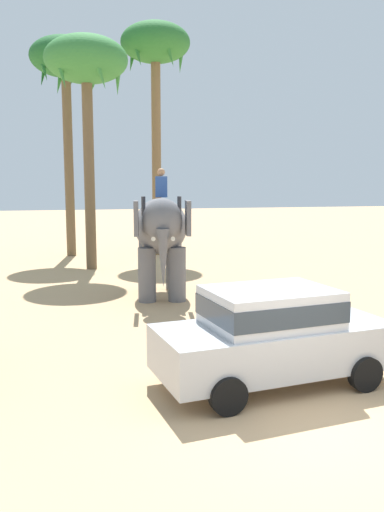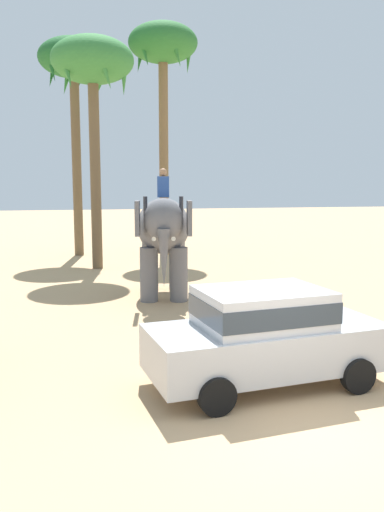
{
  "view_description": "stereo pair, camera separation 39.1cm",
  "coord_description": "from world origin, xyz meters",
  "px_view_note": "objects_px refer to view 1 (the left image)",
  "views": [
    {
      "loc": [
        -3.47,
        -6.67,
        3.51
      ],
      "look_at": [
        -0.33,
        6.42,
        1.6
      ],
      "focal_mm": 37.02,
      "sensor_mm": 36.0,
      "label": 1
    },
    {
      "loc": [
        -3.09,
        -6.76,
        3.51
      ],
      "look_at": [
        -0.33,
        6.42,
        1.6
      ],
      "focal_mm": 37.02,
      "sensor_mm": 36.0,
      "label": 2
    }
  ],
  "objects_px": {
    "elephant_with_mahout": "(161,232)",
    "palm_tree_left_of_road": "(155,53)",
    "palm_tree_near_hut": "(66,66)",
    "car_sedan_foreground": "(273,332)",
    "palm_tree_behind_elephant": "(86,67)"
  },
  "relations": [
    {
      "from": "elephant_with_mahout",
      "to": "palm_tree_left_of_road",
      "type": "xyz_separation_m",
      "value": [
        1.47,
        9.32,
        7.38
      ]
    },
    {
      "from": "palm_tree_near_hut",
      "to": "palm_tree_left_of_road",
      "type": "relative_size",
      "value": 0.93
    },
    {
      "from": "elephant_with_mahout",
      "to": "palm_tree_behind_elephant",
      "type": "relative_size",
      "value": 0.44
    },
    {
      "from": "car_sedan_foreground",
      "to": "palm_tree_near_hut",
      "type": "relative_size",
      "value": 0.43
    },
    {
      "from": "car_sedan_foreground",
      "to": "palm_tree_behind_elephant",
      "type": "bearing_deg",
      "value": 100.51
    },
    {
      "from": "car_sedan_foreground",
      "to": "palm_tree_behind_elephant",
      "type": "xyz_separation_m",
      "value": [
        -2.44,
        13.17,
        6.91
      ]
    },
    {
      "from": "palm_tree_near_hut",
      "to": "car_sedan_foreground",
      "type": "bearing_deg",
      "value": -79.56
    },
    {
      "from": "palm_tree_left_of_road",
      "to": "palm_tree_behind_elephant",
      "type": "bearing_deg",
      "value": -132.71
    },
    {
      "from": "car_sedan_foreground",
      "to": "elephant_with_mahout",
      "type": "height_order",
      "value": "elephant_with_mahout"
    },
    {
      "from": "car_sedan_foreground",
      "to": "palm_tree_near_hut",
      "type": "bearing_deg",
      "value": 100.44
    },
    {
      "from": "elephant_with_mahout",
      "to": "palm_tree_behind_elephant",
      "type": "height_order",
      "value": "palm_tree_behind_elephant"
    },
    {
      "from": "car_sedan_foreground",
      "to": "palm_tree_near_hut",
      "type": "height_order",
      "value": "palm_tree_near_hut"
    },
    {
      "from": "palm_tree_left_of_road",
      "to": "palm_tree_near_hut",
      "type": "bearing_deg",
      "value": 172.5
    },
    {
      "from": "car_sedan_foreground",
      "to": "palm_tree_left_of_road",
      "type": "height_order",
      "value": "palm_tree_left_of_road"
    },
    {
      "from": "palm_tree_near_hut",
      "to": "palm_tree_behind_elephant",
      "type": "bearing_deg",
      "value": -79.82
    }
  ]
}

